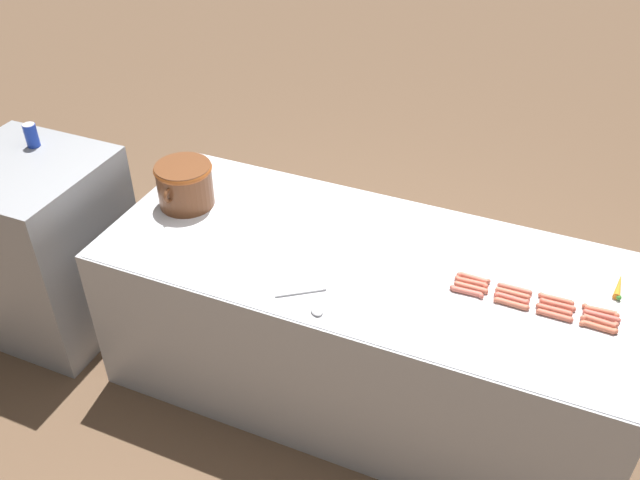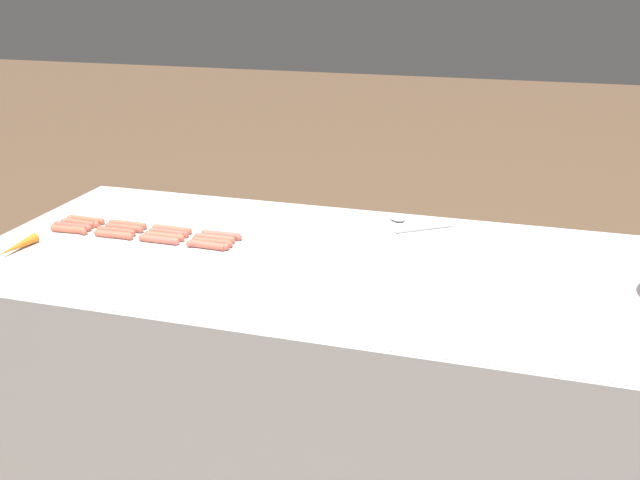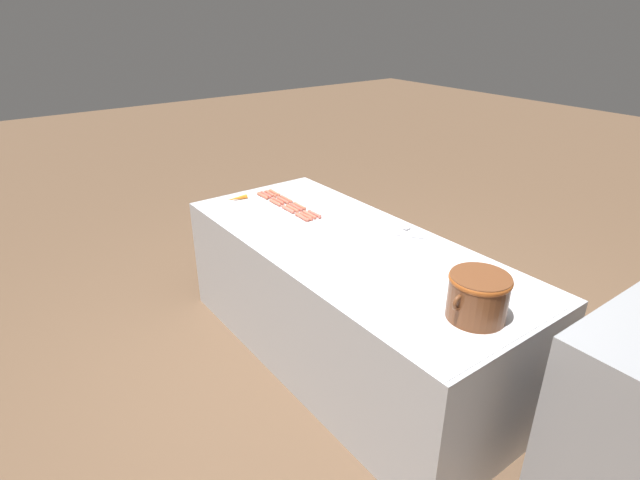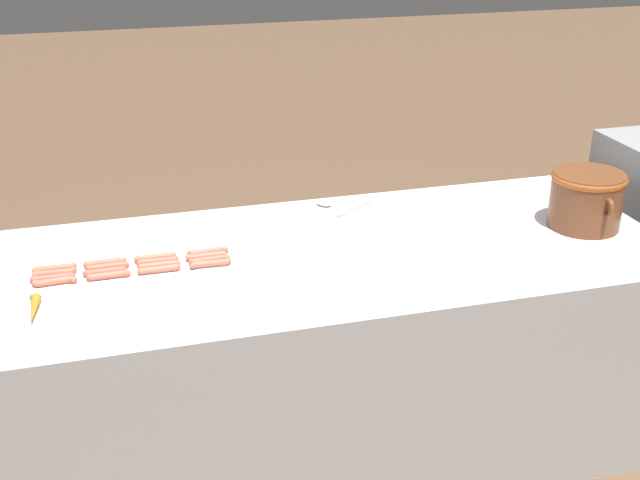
{
  "view_description": "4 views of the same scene",
  "coord_description": "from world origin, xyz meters",
  "px_view_note": "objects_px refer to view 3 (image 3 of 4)",
  "views": [
    {
      "loc": [
        -2.32,
        -0.76,
        2.75
      ],
      "look_at": [
        0.0,
        0.23,
        0.86
      ],
      "focal_mm": 38.37,
      "sensor_mm": 36.0,
      "label": 1
    },
    {
      "loc": [
        2.0,
        0.49,
        1.7
      ],
      "look_at": [
        -0.07,
        -0.12,
        0.87
      ],
      "focal_mm": 40.2,
      "sensor_mm": 36.0,
      "label": 2
    },
    {
      "loc": [
        1.81,
        2.13,
        2.16
      ],
      "look_at": [
        0.13,
        -0.13,
        0.84
      ],
      "focal_mm": 28.32,
      "sensor_mm": 36.0,
      "label": 3
    },
    {
      "loc": [
        2.59,
        -0.79,
        2.09
      ],
      "look_at": [
        0.05,
        -0.09,
        0.91
      ],
      "focal_mm": 45.68,
      "sensor_mm": 36.0,
      "label": 4
    }
  ],
  "objects_px": {
    "hot_dog_3": "(315,214)",
    "serving_spoon": "(408,230)",
    "hot_dog_14": "(288,209)",
    "bean_pot": "(478,294)",
    "hot_dog_8": "(266,195)",
    "hot_dog_15": "(302,217)",
    "carrot": "(237,198)",
    "hot_dog_5": "(283,200)",
    "hot_dog_2": "(299,206)",
    "hot_dog_10": "(292,208)",
    "hot_dog_13": "(275,202)",
    "hot_dog_12": "(263,196)",
    "hot_dog_0": "(274,193)",
    "hot_dog_9": "(278,201)",
    "hot_dog_11": "(306,216)",
    "hot_dog_7": "(310,215)",
    "hot_dog_1": "(286,199)",
    "hot_dog_6": "(296,207)",
    "hot_dog_4": "(270,194)"
  },
  "relations": [
    {
      "from": "hot_dog_4",
      "to": "hot_dog_12",
      "type": "bearing_deg",
      "value": 0.93
    },
    {
      "from": "hot_dog_10",
      "to": "bean_pot",
      "type": "height_order",
      "value": "bean_pot"
    },
    {
      "from": "hot_dog_1",
      "to": "hot_dog_8",
      "type": "xyz_separation_m",
      "value": [
        0.07,
        -0.18,
        0.0
      ]
    },
    {
      "from": "hot_dog_7",
      "to": "hot_dog_12",
      "type": "distance_m",
      "value": 0.52
    },
    {
      "from": "hot_dog_5",
      "to": "hot_dog_6",
      "type": "bearing_deg",
      "value": 89.3
    },
    {
      "from": "hot_dog_5",
      "to": "carrot",
      "type": "xyz_separation_m",
      "value": [
        0.26,
        -0.23,
        0.0
      ]
    },
    {
      "from": "hot_dog_11",
      "to": "hot_dog_15",
      "type": "relative_size",
      "value": 1.0
    },
    {
      "from": "hot_dog_3",
      "to": "serving_spoon",
      "type": "relative_size",
      "value": 0.61
    },
    {
      "from": "serving_spoon",
      "to": "hot_dog_6",
      "type": "bearing_deg",
      "value": -64.74
    },
    {
      "from": "hot_dog_14",
      "to": "hot_dog_11",
      "type": "bearing_deg",
      "value": 99.44
    },
    {
      "from": "carrot",
      "to": "serving_spoon",
      "type": "bearing_deg",
      "value": 117.81
    },
    {
      "from": "hot_dog_3",
      "to": "hot_dog_6",
      "type": "xyz_separation_m",
      "value": [
        0.03,
        -0.18,
        0.0
      ]
    },
    {
      "from": "hot_dog_12",
      "to": "hot_dog_0",
      "type": "bearing_deg",
      "value": -179.15
    },
    {
      "from": "hot_dog_14",
      "to": "carrot",
      "type": "bearing_deg",
      "value": -64.99
    },
    {
      "from": "hot_dog_13",
      "to": "carrot",
      "type": "height_order",
      "value": "carrot"
    },
    {
      "from": "hot_dog_6",
      "to": "bean_pot",
      "type": "height_order",
      "value": "bean_pot"
    },
    {
      "from": "hot_dog_13",
      "to": "serving_spoon",
      "type": "bearing_deg",
      "value": 114.6
    },
    {
      "from": "hot_dog_7",
      "to": "hot_dog_14",
      "type": "relative_size",
      "value": 1.0
    },
    {
      "from": "serving_spoon",
      "to": "hot_dog_7",
      "type": "bearing_deg",
      "value": -58.38
    },
    {
      "from": "hot_dog_3",
      "to": "hot_dog_14",
      "type": "distance_m",
      "value": 0.21
    },
    {
      "from": "hot_dog_5",
      "to": "serving_spoon",
      "type": "height_order",
      "value": "hot_dog_5"
    },
    {
      "from": "hot_dog_0",
      "to": "carrot",
      "type": "height_order",
      "value": "carrot"
    },
    {
      "from": "hot_dog_0",
      "to": "hot_dog_1",
      "type": "relative_size",
      "value": 1.0
    },
    {
      "from": "hot_dog_14",
      "to": "bean_pot",
      "type": "height_order",
      "value": "bean_pot"
    },
    {
      "from": "hot_dog_8",
      "to": "hot_dog_15",
      "type": "relative_size",
      "value": 1.0
    },
    {
      "from": "hot_dog_13",
      "to": "carrot",
      "type": "distance_m",
      "value": 0.3
    },
    {
      "from": "hot_dog_8",
      "to": "hot_dog_13",
      "type": "xyz_separation_m",
      "value": [
        0.03,
        0.18,
        0.0
      ]
    },
    {
      "from": "hot_dog_0",
      "to": "hot_dog_4",
      "type": "height_order",
      "value": "same"
    },
    {
      "from": "hot_dog_11",
      "to": "hot_dog_14",
      "type": "height_order",
      "value": "same"
    },
    {
      "from": "hot_dog_2",
      "to": "hot_dog_3",
      "type": "distance_m",
      "value": 0.19
    },
    {
      "from": "hot_dog_0",
      "to": "hot_dog_6",
      "type": "bearing_deg",
      "value": 83.99
    },
    {
      "from": "hot_dog_11",
      "to": "serving_spoon",
      "type": "height_order",
      "value": "hot_dog_11"
    },
    {
      "from": "hot_dog_4",
      "to": "hot_dog_8",
      "type": "xyz_separation_m",
      "value": [
        0.04,
        -0.01,
        0.0
      ]
    },
    {
      "from": "hot_dog_8",
      "to": "hot_dog_13",
      "type": "distance_m",
      "value": 0.19
    },
    {
      "from": "hot_dog_7",
      "to": "hot_dog_13",
      "type": "distance_m",
      "value": 0.35
    },
    {
      "from": "hot_dog_11",
      "to": "hot_dog_12",
      "type": "relative_size",
      "value": 1.0
    },
    {
      "from": "hot_dog_14",
      "to": "hot_dog_2",
      "type": "bearing_deg",
      "value": -177.43
    },
    {
      "from": "hot_dog_6",
      "to": "carrot",
      "type": "distance_m",
      "value": 0.48
    },
    {
      "from": "hot_dog_13",
      "to": "bean_pot",
      "type": "bearing_deg",
      "value": 89.1
    },
    {
      "from": "hot_dog_2",
      "to": "bean_pot",
      "type": "xyz_separation_m",
      "value": [
        0.13,
        1.64,
        0.11
      ]
    },
    {
      "from": "hot_dog_10",
      "to": "bean_pot",
      "type": "xyz_separation_m",
      "value": [
        0.06,
        1.63,
        0.11
      ]
    },
    {
      "from": "bean_pot",
      "to": "hot_dog_5",
      "type": "bearing_deg",
      "value": -93.12
    },
    {
      "from": "hot_dog_5",
      "to": "hot_dog_3",
      "type": "bearing_deg",
      "value": 94.72
    },
    {
      "from": "hot_dog_1",
      "to": "hot_dog_11",
      "type": "relative_size",
      "value": 1.0
    },
    {
      "from": "hot_dog_4",
      "to": "hot_dog_10",
      "type": "relative_size",
      "value": 1.0
    },
    {
      "from": "hot_dog_5",
      "to": "carrot",
      "type": "relative_size",
      "value": 0.82
    },
    {
      "from": "hot_dog_10",
      "to": "hot_dog_13",
      "type": "xyz_separation_m",
      "value": [
        0.03,
        -0.17,
        0.0
      ]
    },
    {
      "from": "hot_dog_14",
      "to": "hot_dog_1",
      "type": "bearing_deg",
      "value": -120.08
    },
    {
      "from": "hot_dog_9",
      "to": "hot_dog_11",
      "type": "xyz_separation_m",
      "value": [
        0.0,
        0.36,
        0.0
      ]
    },
    {
      "from": "hot_dog_7",
      "to": "hot_dog_2",
      "type": "bearing_deg",
      "value": -101.74
    }
  ]
}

